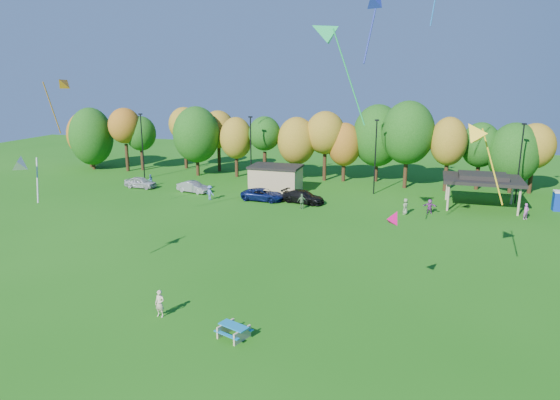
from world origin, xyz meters
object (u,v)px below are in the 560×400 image
(picnic_table, at_px, (234,330))
(car_c, at_px, (263,195))
(car_d, at_px, (303,197))
(car_b, at_px, (193,187))
(kite_flyer, at_px, (160,304))
(car_a, at_px, (140,182))

(picnic_table, xyz_separation_m, car_c, (-8.40, 30.01, 0.26))
(picnic_table, distance_m, car_d, 30.46)
(car_b, xyz_separation_m, car_c, (9.62, -1.37, 0.01))
(car_c, distance_m, car_d, 4.79)
(car_c, height_order, car_d, car_d)
(car_c, bearing_deg, kite_flyer, -170.68)
(car_a, relative_size, car_d, 0.85)
(car_b, bearing_deg, car_c, -86.32)
(picnic_table, height_order, car_b, car_b)
(car_b, xyz_separation_m, car_d, (14.40, -1.14, 0.03))
(car_a, height_order, car_d, car_d)
(picnic_table, relative_size, car_b, 0.50)
(picnic_table, xyz_separation_m, car_a, (-25.70, 31.74, 0.28))
(picnic_table, height_order, car_d, car_d)
(kite_flyer, bearing_deg, car_d, 91.69)
(kite_flyer, xyz_separation_m, car_a, (-20.49, 30.72, -0.13))
(car_c, bearing_deg, car_d, -84.13)
(car_b, height_order, car_c, car_c)
(car_a, bearing_deg, picnic_table, -137.84)
(car_b, height_order, car_d, car_d)
(car_d, bearing_deg, car_c, 105.20)
(picnic_table, distance_m, car_b, 36.19)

